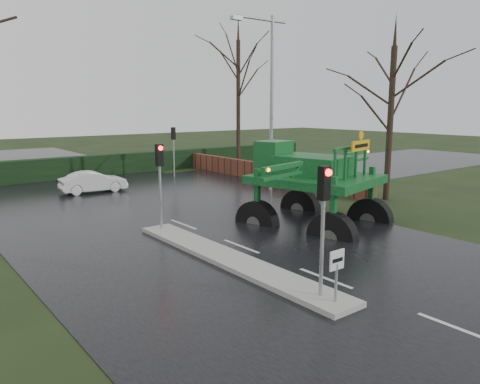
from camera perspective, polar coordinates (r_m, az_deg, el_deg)
ground at (r=14.12m, az=10.34°, el=-10.38°), size 140.00×140.00×0.00m
road_main at (r=21.76m, az=-9.66°, el=-2.92°), size 14.00×80.00×0.02m
road_cross at (r=27.09m, az=-15.70°, el=-0.53°), size 80.00×12.00×0.02m
median_island at (r=15.35m, az=-1.42°, el=-8.15°), size 1.20×10.00×0.16m
hedge_row at (r=34.45m, az=-20.84°, el=2.71°), size 44.00×0.90×1.50m
brick_wall at (r=32.36m, az=1.70°, el=2.66°), size 0.40×20.00×1.20m
keep_left_sign at (r=11.91m, az=11.70°, el=-9.00°), size 0.50×0.07×1.35m
traffic_signal_near at (r=11.81m, az=10.17°, el=-1.38°), size 0.26×0.33×3.52m
traffic_signal_mid at (r=18.51m, az=-9.76°, el=2.88°), size 0.26×0.33×3.52m
traffic_signal_far at (r=33.17m, az=-8.12°, el=6.21°), size 0.26×0.33×3.52m
street_light_right at (r=27.54m, az=3.40°, el=12.53°), size 3.85×0.30×10.00m
tree_right_near at (r=26.00m, az=17.97°, el=10.43°), size 5.60×5.60×9.64m
tree_right_far at (r=37.56m, az=-0.21°, el=12.76°), size 7.00×7.00×12.05m
crop_sprayer at (r=17.98m, az=10.77°, el=1.90°), size 8.72×6.39×5.00m
white_sedan at (r=28.60m, az=-17.38°, el=-0.06°), size 3.84×1.60×1.24m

